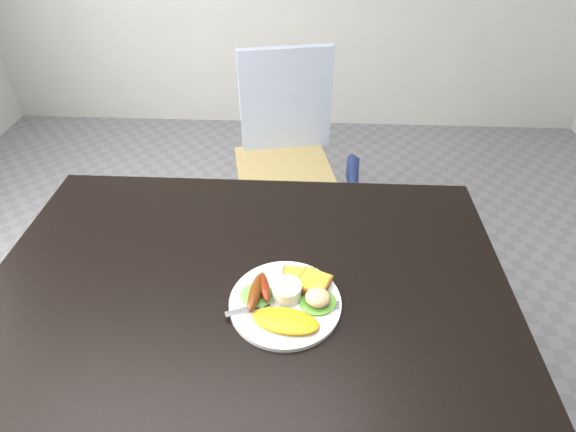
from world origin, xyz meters
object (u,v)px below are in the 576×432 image
at_px(dining_table, 249,284).
at_px(plate, 285,303).
at_px(dining_chair, 284,171).
at_px(person, 375,149).

height_order(dining_table, plate, plate).
distance_m(dining_chair, plate, 1.03).
bearing_deg(person, dining_table, 50.24).
relative_size(dining_chair, person, 0.27).
relative_size(dining_table, person, 0.81).
height_order(dining_table, dining_chair, dining_table).
bearing_deg(dining_chair, plate, -98.49).
bearing_deg(dining_table, plate, -38.76).
bearing_deg(person, plate, 59.08).
bearing_deg(person, dining_chair, -50.81).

